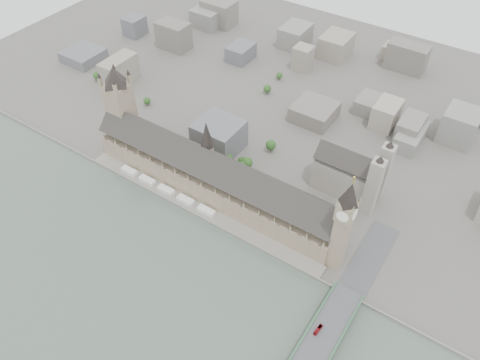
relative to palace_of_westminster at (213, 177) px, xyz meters
The scene contains 13 objects.
ground 30.06m from the palace_of_westminster, 90.00° to the right, with size 900.00×900.00×0.00m, color #595651.
river_thames 186.09m from the palace_of_westminster, 90.00° to the right, with size 600.00×600.00×0.00m, color #49564A.
embankment_wall 40.67m from the palace_of_westminster, 90.00° to the right, with size 600.00×1.50×3.00m, color slate.
river_terrace 34.80m from the palace_of_westminster, 90.00° to the right, with size 270.00×15.00×2.00m, color slate.
terrace_tents 51.60m from the palace_of_westminster, 146.28° to the right, with size 118.00×7.00×4.00m.
palace_of_westminster is the anchor object (origin of this frame).
elizabeth_tower 142.94m from the palace_of_westminster, ahead, with size 17.00×17.00×107.50m.
victoria_tower 126.41m from the palace_of_westminster, behind, with size 30.00×30.00×100.00m.
central_tower 37.14m from the palace_of_westminster, 147.79° to the left, with size 13.00×13.00×48.00m.
westminster_abbey 134.09m from the palace_of_westminster, 34.17° to the left, with size 68.00×36.00×64.00m.
city_skyline_inland 225.33m from the palace_of_westminster, 90.00° to the left, with size 720.00×360.00×38.00m, color gray, non-canonical shape.
park_trees 44.22m from the palace_of_westminster, 103.94° to the left, with size 110.00×30.00×15.00m, color #25491A, non-canonical shape.
red_bus_north 176.88m from the palace_of_westminster, 27.44° to the right, with size 2.40×10.25×2.86m, color #A8131C.
Camera 1 is at (201.89, -236.72, 341.94)m, focal length 35.00 mm.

